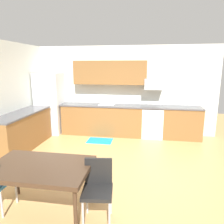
{
  "coord_description": "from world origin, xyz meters",
  "views": [
    {
      "loc": [
        0.83,
        -3.98,
        2.09
      ],
      "look_at": [
        0.0,
        1.0,
        1.0
      ],
      "focal_mm": 34.16,
      "sensor_mm": 36.0,
      "label": 1
    }
  ],
  "objects_px": {
    "oven_range": "(152,122)",
    "chair_near_table": "(98,185)",
    "refrigerator": "(50,103)",
    "dining_table": "(40,169)",
    "microwave": "(154,84)"
  },
  "relations": [
    {
      "from": "oven_range",
      "to": "dining_table",
      "type": "bearing_deg",
      "value": -113.2
    },
    {
      "from": "chair_near_table",
      "to": "oven_range",
      "type": "bearing_deg",
      "value": 77.92
    },
    {
      "from": "dining_table",
      "to": "chair_near_table",
      "type": "height_order",
      "value": "chair_near_table"
    },
    {
      "from": "refrigerator",
      "to": "dining_table",
      "type": "distance_m",
      "value": 4.02
    },
    {
      "from": "microwave",
      "to": "dining_table",
      "type": "relative_size",
      "value": 0.39
    },
    {
      "from": "refrigerator",
      "to": "microwave",
      "type": "xyz_separation_m",
      "value": [
        3.19,
        0.18,
        0.63
      ]
    },
    {
      "from": "refrigerator",
      "to": "dining_table",
      "type": "xyz_separation_m",
      "value": [
        1.57,
        -3.69,
        -0.26
      ]
    },
    {
      "from": "refrigerator",
      "to": "dining_table",
      "type": "relative_size",
      "value": 1.35
    },
    {
      "from": "oven_range",
      "to": "chair_near_table",
      "type": "bearing_deg",
      "value": -102.08
    },
    {
      "from": "microwave",
      "to": "chair_near_table",
      "type": "relative_size",
      "value": 0.64
    },
    {
      "from": "dining_table",
      "to": "chair_near_table",
      "type": "bearing_deg",
      "value": 2.42
    },
    {
      "from": "microwave",
      "to": "chair_near_table",
      "type": "distance_m",
      "value": 4.06
    },
    {
      "from": "chair_near_table",
      "to": "dining_table",
      "type": "bearing_deg",
      "value": -177.58
    },
    {
      "from": "oven_range",
      "to": "dining_table",
      "type": "relative_size",
      "value": 0.65
    },
    {
      "from": "oven_range",
      "to": "chair_near_table",
      "type": "height_order",
      "value": "oven_range"
    }
  ]
}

